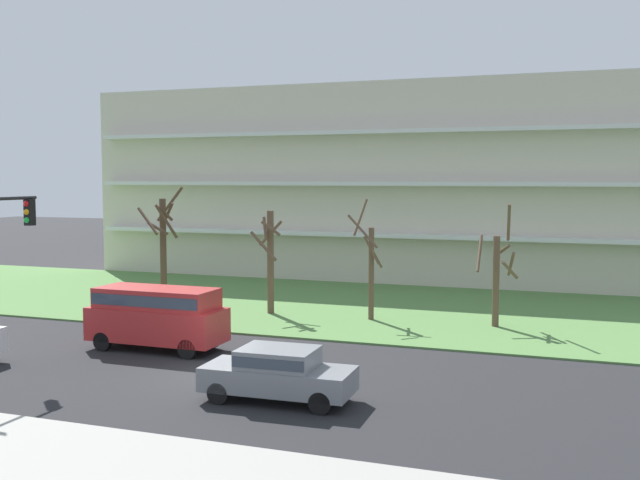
{
  "coord_description": "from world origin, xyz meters",
  "views": [
    {
      "loc": [
        11.57,
        -21.66,
        6.49
      ],
      "look_at": [
        1.54,
        6.0,
        4.05
      ],
      "focal_mm": 42.06,
      "sensor_mm": 36.0,
      "label": 1
    }
  ],
  "objects_px": {
    "tree_far_left": "(163,244)",
    "tree_right": "(497,273)",
    "tree_left": "(270,258)",
    "tree_center": "(370,265)",
    "sedan_gray_center_left": "(278,372)",
    "van_red_near_left": "(157,313)"
  },
  "relations": [
    {
      "from": "tree_center",
      "to": "sedan_gray_center_left",
      "type": "distance_m",
      "value": 12.84
    },
    {
      "from": "tree_center",
      "to": "sedan_gray_center_left",
      "type": "xyz_separation_m",
      "value": [
        0.9,
        -12.7,
        -1.68
      ]
    },
    {
      "from": "tree_center",
      "to": "tree_far_left",
      "type": "bearing_deg",
      "value": -178.36
    },
    {
      "from": "van_red_near_left",
      "to": "tree_center",
      "type": "bearing_deg",
      "value": -125.83
    },
    {
      "from": "tree_far_left",
      "to": "sedan_gray_center_left",
      "type": "height_order",
      "value": "tree_far_left"
    },
    {
      "from": "tree_far_left",
      "to": "tree_left",
      "type": "distance_m",
      "value": 5.7
    },
    {
      "from": "tree_left",
      "to": "tree_right",
      "type": "xyz_separation_m",
      "value": [
        10.5,
        0.46,
        -0.33
      ]
    },
    {
      "from": "tree_far_left",
      "to": "van_red_near_left",
      "type": "distance_m",
      "value": 9.31
    },
    {
      "from": "tree_left",
      "to": "tree_right",
      "type": "distance_m",
      "value": 10.52
    },
    {
      "from": "tree_far_left",
      "to": "van_red_near_left",
      "type": "bearing_deg",
      "value": -59.87
    },
    {
      "from": "tree_left",
      "to": "van_red_near_left",
      "type": "height_order",
      "value": "tree_left"
    },
    {
      "from": "tree_left",
      "to": "van_red_near_left",
      "type": "xyz_separation_m",
      "value": [
        -1.1,
        -8.11,
        -1.33
      ]
    },
    {
      "from": "tree_right",
      "to": "tree_center",
      "type": "bearing_deg",
      "value": -176.22
    },
    {
      "from": "tree_center",
      "to": "van_red_near_left",
      "type": "distance_m",
      "value": 10.22
    },
    {
      "from": "tree_left",
      "to": "sedan_gray_center_left",
      "type": "bearing_deg",
      "value": -65.29
    },
    {
      "from": "tree_far_left",
      "to": "sedan_gray_center_left",
      "type": "distance_m",
      "value": 17.06
    },
    {
      "from": "tree_right",
      "to": "van_red_near_left",
      "type": "bearing_deg",
      "value": -143.55
    },
    {
      "from": "tree_far_left",
      "to": "tree_left",
      "type": "height_order",
      "value": "tree_far_left"
    },
    {
      "from": "tree_left",
      "to": "sedan_gray_center_left",
      "type": "xyz_separation_m",
      "value": [
        5.8,
        -12.61,
        -1.85
      ]
    },
    {
      "from": "tree_center",
      "to": "van_red_near_left",
      "type": "bearing_deg",
      "value": -126.17
    },
    {
      "from": "tree_center",
      "to": "sedan_gray_center_left",
      "type": "height_order",
      "value": "tree_center"
    },
    {
      "from": "tree_far_left",
      "to": "tree_right",
      "type": "height_order",
      "value": "tree_far_left"
    }
  ]
}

